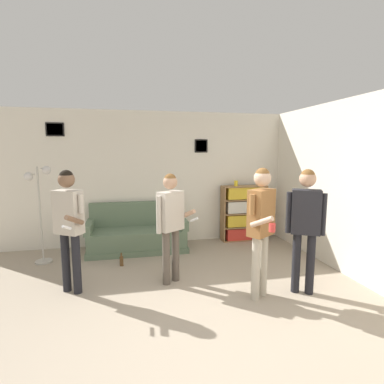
% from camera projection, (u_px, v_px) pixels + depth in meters
% --- Properties ---
extents(ground_plane, '(20.00, 20.00, 0.00)m').
position_uv_depth(ground_plane, '(208.00, 354.00, 2.84)').
color(ground_plane, gray).
extents(wall_back, '(7.52, 0.08, 2.70)m').
position_uv_depth(wall_back, '(162.00, 178.00, 6.17)').
color(wall_back, silver).
rests_on(wall_back, ground_plane).
extents(wall_right, '(0.06, 6.00, 2.70)m').
position_uv_depth(wall_right, '(331.00, 185.00, 4.94)').
color(wall_right, silver).
rests_on(wall_right, ground_plane).
extents(couch, '(1.87, 0.80, 0.90)m').
position_uv_depth(couch, '(137.00, 235.00, 5.80)').
color(couch, '#5B7056').
rests_on(couch, ground_plane).
extents(bookshelf, '(0.96, 0.30, 1.18)m').
position_uv_depth(bookshelf, '(244.00, 213.00, 6.42)').
color(bookshelf, olive).
rests_on(bookshelf, ground_plane).
extents(floor_lamp, '(0.42, 0.28, 1.66)m').
position_uv_depth(floor_lamp, '(40.00, 202.00, 5.03)').
color(floor_lamp, '#ADA89E').
rests_on(floor_lamp, ground_plane).
extents(person_player_foreground_left, '(0.43, 0.59, 1.67)m').
position_uv_depth(person_player_foreground_left, '(68.00, 219.00, 3.95)').
color(person_player_foreground_left, black).
rests_on(person_player_foreground_left, ground_plane).
extents(person_player_foreground_center, '(0.59, 0.37, 1.60)m').
position_uv_depth(person_player_foreground_center, '(171.00, 217.00, 4.26)').
color(person_player_foreground_center, brown).
rests_on(person_player_foreground_center, ground_plane).
extents(person_watcher_holding_cup, '(0.43, 0.57, 1.70)m').
position_uv_depth(person_watcher_holding_cup, '(261.00, 219.00, 3.80)').
color(person_watcher_holding_cup, '#B7AD99').
rests_on(person_watcher_holding_cup, ground_plane).
extents(person_spectator_near_bookshelf, '(0.45, 0.35, 1.68)m').
position_uv_depth(person_spectator_near_bookshelf, '(306.00, 218.00, 3.93)').
color(person_spectator_near_bookshelf, black).
rests_on(person_spectator_near_bookshelf, ground_plane).
extents(bottle_on_floor, '(0.06, 0.06, 0.22)m').
position_uv_depth(bottle_on_floor, '(122.00, 261.00, 5.00)').
color(bottle_on_floor, brown).
rests_on(bottle_on_floor, ground_plane).
extents(drinking_cup, '(0.08, 0.08, 0.11)m').
position_uv_depth(drinking_cup, '(236.00, 183.00, 6.29)').
color(drinking_cup, yellow).
rests_on(drinking_cup, bookshelf).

